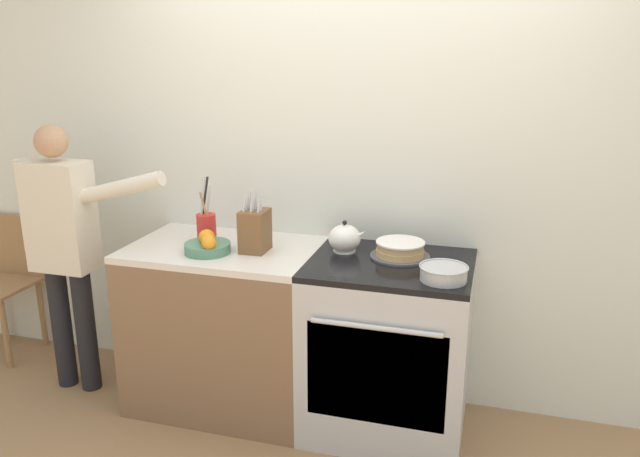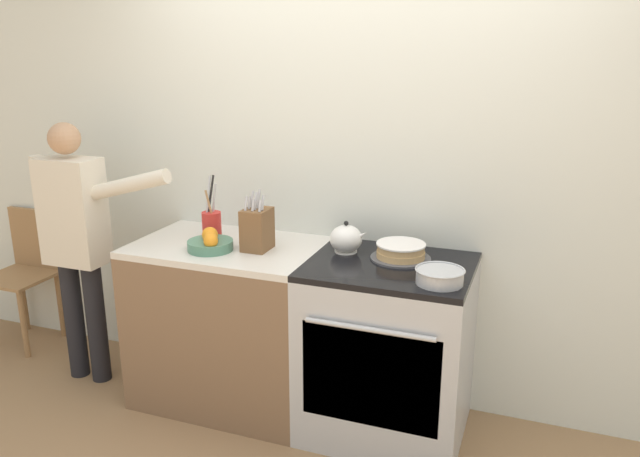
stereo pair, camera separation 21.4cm
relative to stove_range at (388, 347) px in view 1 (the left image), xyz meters
name	(u,v)px [view 1 (the left image)]	position (x,y,z in m)	size (l,w,h in m)	color
ground_plane	(323,454)	(-0.24, -0.32, -0.45)	(16.00, 16.00, 0.00)	#93704C
wall_back	(359,165)	(-0.24, 0.35, 0.85)	(8.00, 0.04, 2.60)	silver
counter_cabinet	(227,325)	(-0.88, 0.00, 0.00)	(0.98, 0.65, 0.90)	brown
stove_range	(388,347)	(0.00, 0.00, 0.00)	(0.79, 0.69, 0.90)	#B7BABF
layer_cake	(400,250)	(0.03, 0.09, 0.49)	(0.30, 0.30, 0.08)	#4C4C51
tea_kettle	(345,238)	(-0.25, 0.10, 0.52)	(0.20, 0.16, 0.16)	white
mixing_bowl	(444,273)	(0.27, -0.17, 0.49)	(0.22, 0.22, 0.07)	#B7BABF
knife_block	(255,230)	(-0.69, -0.02, 0.56)	(0.13, 0.16, 0.31)	brown
utensil_crock	(206,226)	(-1.00, 0.06, 0.54)	(0.10, 0.10, 0.35)	red
fruit_bowl	(208,245)	(-0.91, -0.12, 0.49)	(0.23, 0.23, 0.11)	#4C7F66
person_baker	(64,239)	(-1.78, -0.10, 0.45)	(0.89, 0.20, 1.52)	black
dining_chair	(7,274)	(-2.49, 0.20, 0.06)	(0.40, 0.40, 0.87)	#997047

